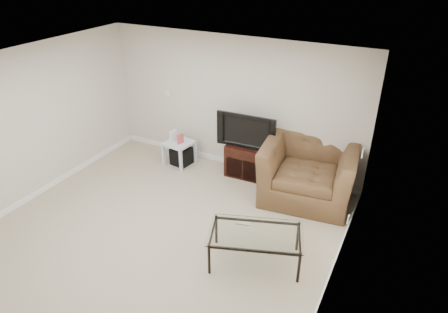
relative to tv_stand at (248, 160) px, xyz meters
The scene contains 18 objects.
floor 2.34m from the tv_stand, 100.95° to the right, with size 5.00×5.00×0.00m, color tan.
ceiling 3.19m from the tv_stand, 100.95° to the right, with size 5.00×5.00×0.00m, color white.
wall_back 1.06m from the tv_stand, 153.50° to the left, with size 5.00×0.02×2.50m, color silver.
wall_left 3.84m from the tv_stand, 142.22° to the right, with size 0.02×5.00×2.50m, color silver.
wall_right 3.21m from the tv_stand, 47.92° to the right, with size 0.02×5.00×2.50m, color silver.
plate_back 2.08m from the tv_stand, behind, with size 0.12×0.02×0.12m, color white.
plate_right_switch 2.35m from the tv_stand, 18.38° to the right, with size 0.02×0.09×0.13m, color white.
plate_right_outlet 2.27m from the tv_stand, 25.59° to the right, with size 0.02×0.08×0.12m, color white.
tv_stand is the anchor object (origin of this frame).
dvd_player 0.21m from the tv_stand, 87.60° to the right, with size 0.41×0.29×0.06m, color black.
television 0.62m from the tv_stand, 87.60° to the right, with size 1.02×0.20×0.63m, color black.
side_table 1.38m from the tv_stand, behind, with size 0.49×0.49×0.47m, color #C8ECF5, non-canonical shape.
subwoofer 1.35m from the tv_stand, behind, with size 0.34×0.34×0.34m, color black.
game_console 1.52m from the tv_stand, behind, with size 0.05×0.16×0.22m, color white.
game_case 1.35m from the tv_stand, 168.78° to the right, with size 0.05×0.14×0.19m, color #CC4C4C.
recliner 1.27m from the tv_stand, 10.82° to the right, with size 1.51×0.98×1.32m, color #49391C.
coffee_table 2.35m from the tv_stand, 63.46° to the right, with size 1.23×0.70×0.48m, color black, non-canonical shape.
remote 2.18m from the tv_stand, 67.82° to the right, with size 0.19×0.05×0.02m, color #B2B2B7.
Camera 1 is at (3.01, -3.72, 3.83)m, focal length 32.00 mm.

